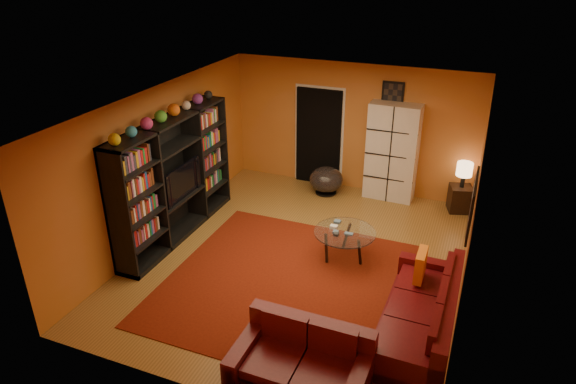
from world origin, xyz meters
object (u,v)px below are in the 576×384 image
at_px(side_table, 460,199).
at_px(tv, 178,181).
at_px(entertainment_unit, 174,179).
at_px(loveseat, 303,361).
at_px(coffee_table, 345,234).
at_px(storage_cabinet, 392,152).
at_px(table_lamp, 464,170).
at_px(sofa, 425,314).
at_px(bowl_chair, 326,180).

bearing_deg(side_table, tv, -148.91).
height_order(entertainment_unit, loveseat, entertainment_unit).
distance_m(coffee_table, side_table, 2.93).
relative_size(coffee_table, storage_cabinet, 0.51).
distance_m(loveseat, side_table, 5.30).
bearing_deg(side_table, coffee_table, -122.81).
xyz_separation_m(storage_cabinet, side_table, (1.38, -0.08, -0.72)).
height_order(entertainment_unit, table_lamp, entertainment_unit).
height_order(tv, sofa, tv).
xyz_separation_m(bowl_chair, side_table, (2.61, 0.22, -0.05)).
distance_m(coffee_table, bowl_chair, 2.46).
xyz_separation_m(loveseat, storage_cabinet, (-0.08, 5.22, 0.69)).
xyz_separation_m(loveseat, coffee_table, (-0.28, 2.68, 0.17)).
xyz_separation_m(tv, side_table, (4.47, 2.70, -0.76)).
bearing_deg(sofa, table_lamp, 89.17).
xyz_separation_m(tv, coffee_table, (2.89, 0.24, -0.56)).
distance_m(entertainment_unit, table_lamp, 5.28).
height_order(entertainment_unit, sofa, entertainment_unit).
bearing_deg(coffee_table, sofa, -41.60).
bearing_deg(loveseat, tv, 52.99).
relative_size(sofa, loveseat, 1.46).
bearing_deg(table_lamp, side_table, -90.00).
height_order(tv, table_lamp, tv).
xyz_separation_m(sofa, side_table, (0.11, 3.76, -0.03)).
height_order(tv, coffee_table, tv).
bearing_deg(coffee_table, entertainment_unit, -174.82).
height_order(loveseat, storage_cabinet, storage_cabinet).
distance_m(bowl_chair, table_lamp, 2.68).
distance_m(sofa, coffee_table, 1.97).
bearing_deg(side_table, entertainment_unit, -148.99).
height_order(bowl_chair, table_lamp, table_lamp).
bearing_deg(loveseat, bowl_chair, 15.43).
bearing_deg(loveseat, entertainment_unit, 53.68).
xyz_separation_m(entertainment_unit, storage_cabinet, (3.14, 2.80, -0.08)).
height_order(tv, loveseat, tv).
height_order(coffee_table, storage_cabinet, storage_cabinet).
bearing_deg(tv, coffee_table, -85.16).
distance_m(sofa, table_lamp, 3.80).
bearing_deg(tv, side_table, -58.91).
relative_size(tv, sofa, 0.45).
bearing_deg(loveseat, storage_cabinet, 1.39).
height_order(coffee_table, side_table, coffee_table).
bearing_deg(loveseat, sofa, -40.33).
height_order(tv, storage_cabinet, storage_cabinet).
distance_m(storage_cabinet, bowl_chair, 1.43).
height_order(sofa, coffee_table, sofa).
distance_m(entertainment_unit, storage_cabinet, 4.21).
height_order(entertainment_unit, bowl_chair, entertainment_unit).
distance_m(tv, sofa, 4.55).
relative_size(entertainment_unit, loveseat, 1.92).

